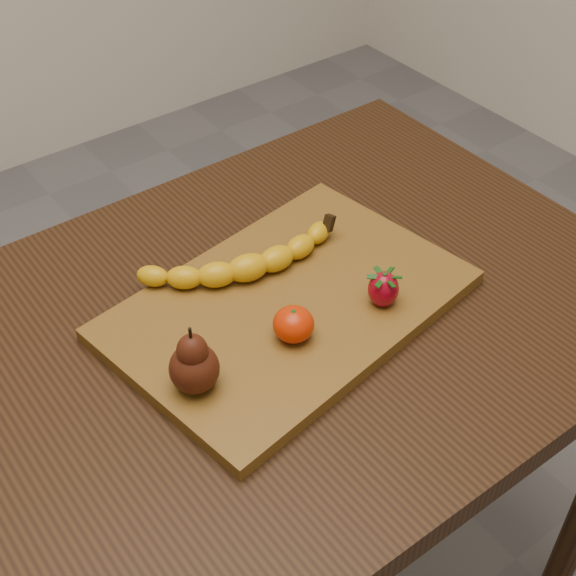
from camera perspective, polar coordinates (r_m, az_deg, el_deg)
table at (r=1.11m, az=-1.15°, el=-5.70°), size 1.00×0.70×0.76m
cutting_board at (r=1.04m, az=0.00°, el=-1.23°), size 0.49×0.37×0.02m
banana at (r=1.06m, az=-2.87°, el=1.46°), size 0.25×0.12×0.04m
pear at (r=0.91m, az=-6.76°, el=-4.99°), size 0.06×0.06×0.09m
mandarin at (r=0.97m, az=0.39°, el=-2.59°), size 0.06×0.06×0.04m
strawberry at (r=1.02m, az=6.80°, el=-0.00°), size 0.05×0.05×0.05m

